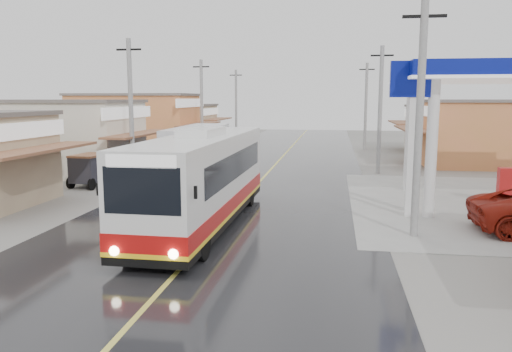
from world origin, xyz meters
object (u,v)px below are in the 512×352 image
object	(u,v)px
second_bus	(198,149)
tyre_stack	(140,188)
cyclist	(177,187)
tricycle_near	(90,168)
coach_bus	(203,179)

from	to	relation	value
second_bus	tyre_stack	bearing A→B (deg)	-102.70
cyclist	tricycle_near	world-z (taller)	cyclist
second_bus	cyclist	distance (m)	8.53
coach_bus	tyre_stack	xyz separation A→B (m)	(-4.95, 5.98, -1.56)
second_bus	tricycle_near	bearing A→B (deg)	-132.17
cyclist	tyre_stack	world-z (taller)	cyclist
tricycle_near	tyre_stack	size ratio (longest dim) A/B	3.00
coach_bus	tyre_stack	distance (m)	7.92
coach_bus	second_bus	bearing A→B (deg)	107.13
coach_bus	tyre_stack	size ratio (longest dim) A/B	14.59
coach_bus	cyclist	distance (m)	4.95
second_bus	cyclist	world-z (taller)	second_bus
cyclist	tyre_stack	xyz separation A→B (m)	(-2.52, 1.82, -0.44)
cyclist	tricycle_near	xyz separation A→B (m)	(-5.85, 2.97, 0.38)
second_bus	tricycle_near	distance (m)	7.12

